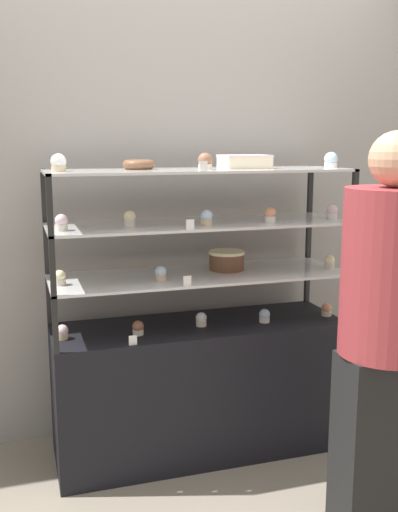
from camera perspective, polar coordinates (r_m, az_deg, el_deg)
The scene contains 30 objects.
ground_plane at distance 3.21m, azimuth 0.00°, elevation -17.82°, with size 20.00×20.00×0.00m, color gray.
back_wall at distance 3.19m, azimuth -2.03°, elevation 6.50°, with size 8.00×0.05×2.60m.
display_base at distance 3.07m, azimuth 0.00°, elevation -12.38°, with size 1.42×0.47×0.66m.
display_riser_lower at distance 2.89m, azimuth 0.00°, elevation -1.98°, with size 1.42×0.47×0.25m.
display_riser_middle at distance 2.85m, azimuth 0.00°, elevation 2.95°, with size 1.42×0.47×0.25m.
display_riser_upper at distance 2.82m, azimuth 0.00°, elevation 8.00°, with size 1.42×0.47×0.25m.
layer_cake_centerpiece at distance 2.98m, azimuth 2.64°, elevation -0.40°, with size 0.18×0.18×0.10m.
sheet_cake_frosted at distance 2.90m, azimuth 4.35°, elevation 8.96°, with size 0.23×0.18×0.06m.
cupcake_0 at distance 2.79m, azimuth -12.88°, elevation -7.09°, with size 0.05×0.05×0.07m.
cupcake_1 at distance 2.80m, azimuth -5.83°, elevation -6.84°, with size 0.05×0.05×0.07m.
cupcake_2 at distance 2.91m, azimuth 0.22°, elevation -6.07°, with size 0.05×0.05×0.07m.
cupcake_3 at distance 2.99m, azimuth 6.26°, elevation -5.69°, with size 0.05×0.05×0.07m.
cupcake_4 at distance 3.15m, azimuth 12.05°, elevation -5.02°, with size 0.05×0.05×0.07m.
price_tag_0 at distance 2.66m, azimuth -6.32°, elevation -7.99°, with size 0.04×0.00×0.04m.
cupcake_5 at distance 2.73m, azimuth -13.12°, elevation -2.04°, with size 0.05×0.05×0.07m.
cupcake_6 at distance 2.75m, azimuth -3.67°, elevation -1.67°, with size 0.05×0.05×0.07m.
cupcake_7 at distance 3.08m, azimuth 12.32°, elevation -0.54°, with size 0.05×0.05×0.07m.
price_tag_1 at distance 2.65m, azimuth -1.12°, elevation -2.37°, with size 0.04×0.00×0.04m.
cupcake_8 at distance 2.64m, azimuth -12.98°, elevation 3.11°, with size 0.05×0.05×0.07m.
cupcake_9 at distance 2.72m, azimuth -6.61°, elevation 3.54°, with size 0.05×0.05×0.07m.
cupcake_10 at distance 2.73m, azimuth 0.82°, elevation 3.65°, with size 0.05×0.05×0.07m.
cupcake_11 at distance 2.86m, azimuth 6.79°, elevation 3.89°, with size 0.05×0.05×0.07m.
cupcake_12 at distance 3.04m, azimuth 12.53°, elevation 4.11°, with size 0.05×0.05×0.07m.
price_tag_2 at distance 2.61m, azimuth -0.84°, elevation 3.02°, with size 0.04×0.00×0.04m.
cupcake_13 at distance 2.65m, azimuth -13.24°, elevation 8.60°, with size 0.07×0.07×0.08m.
cupcake_14 at distance 2.78m, azimuth 0.58°, elevation 8.97°, with size 0.07×0.07×0.08m.
cupcake_15 at distance 3.04m, azimuth 12.45°, elevation 8.88°, with size 0.07×0.07×0.08m.
price_tag_3 at distance 2.60m, azimuth 0.42°, elevation 8.56°, with size 0.04×0.00×0.04m.
donut_glazed at distance 2.82m, azimuth -5.77°, elevation 8.67°, with size 0.15×0.15×0.04m.
customer_figure at distance 2.42m, azimuth 17.48°, elevation -6.37°, with size 0.37×0.37×1.58m.
Camera 1 is at (-0.84, -2.69, 1.54)m, focal length 42.00 mm.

